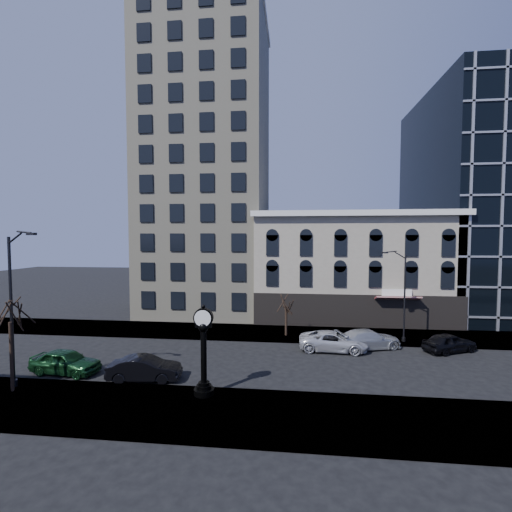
# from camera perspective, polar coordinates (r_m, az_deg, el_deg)

# --- Properties ---
(ground) EXTENTS (160.00, 160.00, 0.00)m
(ground) POSITION_cam_1_polar(r_m,az_deg,el_deg) (28.05, -5.18, -16.97)
(ground) COLOR black
(ground) RESTS_ON ground
(sidewalk_far) EXTENTS (160.00, 6.00, 0.12)m
(sidewalk_far) POSITION_cam_1_polar(r_m,az_deg,el_deg) (35.54, -2.57, -12.53)
(sidewalk_far) COLOR gray
(sidewalk_far) RESTS_ON ground
(sidewalk_near) EXTENTS (160.00, 6.00, 0.12)m
(sidewalk_near) POSITION_cam_1_polar(r_m,az_deg,el_deg) (20.89, -9.92, -24.14)
(sidewalk_near) COLOR gray
(sidewalk_near) RESTS_ON ground
(cream_tower) EXTENTS (15.90, 15.40, 42.50)m
(cream_tower) POSITION_cam_1_polar(r_m,az_deg,el_deg) (47.16, -8.14, 14.90)
(cream_tower) COLOR #BAB296
(cream_tower) RESTS_ON ground
(victorian_row) EXTENTS (22.60, 11.19, 12.50)m
(victorian_row) POSITION_cam_1_polar(r_m,az_deg,el_deg) (42.43, 15.35, -1.94)
(victorian_row) COLOR #A79E8A
(victorian_row) RESTS_ON ground
(glass_office) EXTENTS (20.00, 20.15, 28.00)m
(glass_office) POSITION_cam_1_polar(r_m,az_deg,el_deg) (54.04, 36.17, 7.13)
(glass_office) COLOR black
(glass_office) RESTS_ON ground
(street_clock) EXTENTS (1.24, 1.24, 5.48)m
(street_clock) POSITION_cam_1_polar(r_m,az_deg,el_deg) (21.66, -8.71, -15.83)
(street_clock) COLOR black
(street_clock) RESTS_ON sidewalk_near
(street_lamp_near) EXTENTS (2.59, 0.80, 10.10)m
(street_lamp_near) POSITION_cam_1_polar(r_m,az_deg,el_deg) (25.77, -34.83, -1.62)
(street_lamp_near) COLOR black
(street_lamp_near) RESTS_ON sidewalk_near
(street_lamp_far) EXTENTS (2.18, 0.57, 8.46)m
(street_lamp_far) POSITION_cam_1_polar(r_m,az_deg,el_deg) (33.60, 22.66, -2.47)
(street_lamp_far) COLOR black
(street_lamp_far) RESTS_ON sidewalk_far
(bare_tree_near) EXTENTS (4.03, 4.03, 6.92)m
(bare_tree_near) POSITION_cam_1_polar(r_m,az_deg,el_deg) (25.97, -35.83, -6.93)
(bare_tree_near) COLOR #302218
(bare_tree_near) RESTS_ON sidewalk_near
(bare_tree_far) EXTENTS (2.66, 2.66, 4.56)m
(bare_tree_far) POSITION_cam_1_polar(r_m,az_deg,el_deg) (33.54, 5.05, -7.35)
(bare_tree_far) COLOR #302218
(bare_tree_far) RESTS_ON sidewalk_far
(car_near_a) EXTENTS (5.07, 2.43, 1.67)m
(car_near_a) POSITION_cam_1_polar(r_m,az_deg,el_deg) (28.70, -29.15, -15.11)
(car_near_a) COLOR #143F1E
(car_near_a) RESTS_ON ground
(car_near_b) EXTENTS (4.97, 2.23, 1.58)m
(car_near_b) POSITION_cam_1_polar(r_m,az_deg,el_deg) (25.39, -18.05, -17.38)
(car_near_b) COLOR black
(car_near_b) RESTS_ON ground
(car_far_a) EXTENTS (5.90, 2.97, 1.60)m
(car_far_a) POSITION_cam_1_polar(r_m,az_deg,el_deg) (30.71, 12.75, -13.67)
(car_far_a) COLOR silver
(car_far_a) RESTS_ON ground
(car_far_b) EXTENTS (6.10, 4.09, 1.64)m
(car_far_b) POSITION_cam_1_polar(r_m,az_deg,el_deg) (32.05, 18.27, -13.00)
(car_far_b) COLOR #A5A8AD
(car_far_b) RESTS_ON ground
(car_far_c) EXTENTS (4.99, 3.59, 1.58)m
(car_far_c) POSITION_cam_1_polar(r_m,az_deg,el_deg) (33.84, 29.52, -12.44)
(car_far_c) COLOR black
(car_far_c) RESTS_ON ground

